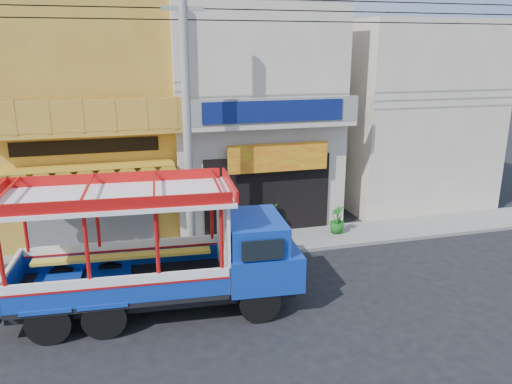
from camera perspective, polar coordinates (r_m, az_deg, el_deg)
The scene contains 10 objects.
ground at distance 13.46m, azimuth -0.90°, elevation -12.96°, with size 90.00×90.00×0.00m, color black.
sidewalk at distance 16.96m, azimuth -4.27°, elevation -6.38°, with size 30.00×2.00×0.12m, color slate.
shophouse_left at distance 19.54m, azimuth -18.54°, elevation 8.17°, with size 6.00×7.50×8.24m.
shophouse_right at distance 20.12m, azimuth -1.05°, elevation 9.19°, with size 6.00×6.75×8.24m.
party_pilaster at distance 16.55m, azimuth -8.55°, elevation 7.13°, with size 0.35×0.30×8.00m, color beige.
filler_building_right at distance 22.91m, azimuth 16.36°, elevation 8.64°, with size 6.00×6.00×7.60m, color beige.
utility_pole at distance 14.91m, azimuth -7.41°, elevation 10.20°, with size 28.00×0.26×9.00m.
songthaew_truck at distance 12.77m, azimuth -9.16°, elevation -6.56°, with size 7.53×2.90×3.45m.
potted_plant_a at distance 17.74m, azimuth 0.88°, elevation -3.18°, with size 0.99×0.86×1.10m, color #1B611B.
potted_plant_c at distance 18.14m, azimuth 9.27°, elevation -3.14°, with size 0.56×0.56×0.99m, color #1B611B.
Camera 1 is at (-2.88, -11.40, 6.56)m, focal length 35.00 mm.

